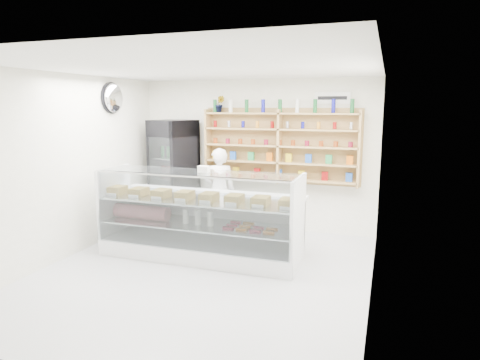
% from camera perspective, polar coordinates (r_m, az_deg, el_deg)
% --- Properties ---
extents(room, '(5.00, 5.00, 5.00)m').
position_cam_1_polar(room, '(5.77, -5.23, 0.69)').
color(room, '#BBBBC0').
rests_on(room, ground).
extents(display_counter, '(3.09, 0.92, 1.35)m').
position_cam_1_polar(display_counter, '(6.67, -5.33, -7.18)').
color(display_counter, white).
rests_on(display_counter, floor).
extents(shop_worker, '(0.68, 0.57, 1.57)m').
position_cam_1_polar(shop_worker, '(7.79, -2.80, -1.46)').
color(shop_worker, white).
rests_on(shop_worker, floor).
extents(drinks_cooler, '(0.93, 0.92, 2.05)m').
position_cam_1_polar(drinks_cooler, '(8.39, -8.81, 0.93)').
color(drinks_cooler, black).
rests_on(drinks_cooler, floor).
extents(wall_shelving, '(2.84, 0.28, 1.33)m').
position_cam_1_polar(wall_shelving, '(7.79, 5.27, 4.51)').
color(wall_shelving, tan).
rests_on(wall_shelving, back_wall).
extents(potted_plant, '(0.20, 0.17, 0.31)m').
position_cam_1_polar(potted_plant, '(8.10, -2.71, 10.09)').
color(potted_plant, '#1E6626').
rests_on(potted_plant, wall_shelving).
extents(security_mirror, '(0.15, 0.50, 0.50)m').
position_cam_1_polar(security_mirror, '(7.83, -16.48, 10.46)').
color(security_mirror, silver).
rests_on(security_mirror, left_wall).
extents(wall_sign, '(0.62, 0.03, 0.20)m').
position_cam_1_polar(wall_sign, '(7.72, 12.23, 10.65)').
color(wall_sign, white).
rests_on(wall_sign, back_wall).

